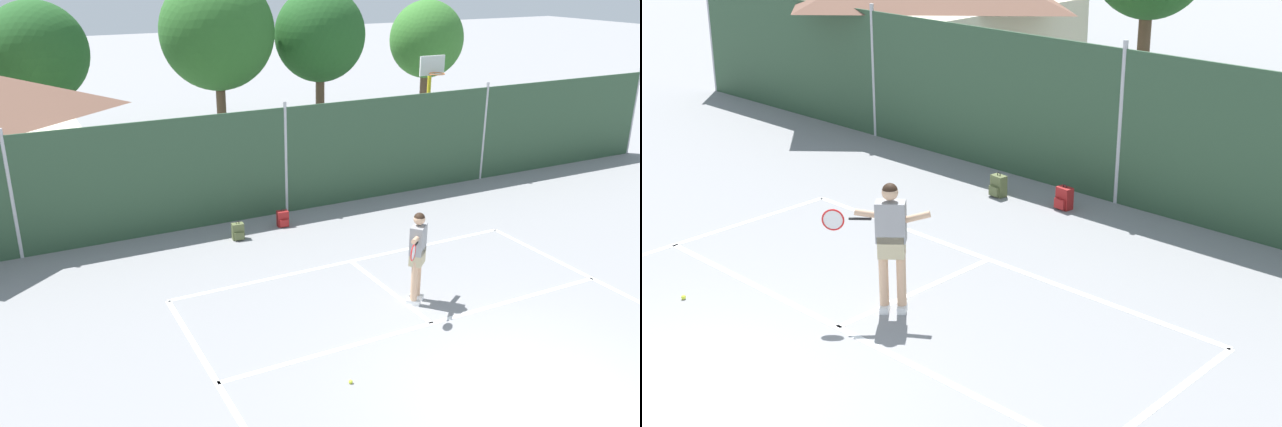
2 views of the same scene
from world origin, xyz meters
TOP-DOWN VIEW (x-y plane):
  - ground_plane at (0.00, 0.00)m, footprint 120.00×120.00m
  - court_markings at (0.00, 0.65)m, footprint 8.30×11.10m
  - chainlink_fence at (0.00, 9.00)m, footprint 26.09×0.09m
  - basketball_hoop at (5.79, 10.84)m, footprint 0.90×0.67m
  - treeline_backdrop at (-2.92, 17.71)m, footprint 26.11×4.55m
  - tennis_player at (0.19, 3.29)m, footprint 1.06×1.05m
  - tennis_ball at (-2.23, 1.53)m, footprint 0.07×0.07m
  - backpack_olive at (-1.80, 7.81)m, footprint 0.30×0.27m
  - backpack_red at (-0.50, 8.10)m, footprint 0.30×0.27m

SIDE VIEW (x-z plane):
  - ground_plane at x=0.00m, z-range 0.00..0.00m
  - court_markings at x=0.00m, z-range 0.00..0.01m
  - tennis_ball at x=-2.23m, z-range 0.00..0.07m
  - backpack_olive at x=-1.80m, z-range -0.04..0.42m
  - backpack_red at x=-0.50m, z-range -0.04..0.42m
  - tennis_player at x=0.19m, z-range 0.18..2.04m
  - chainlink_fence at x=0.00m, z-range -0.07..2.88m
  - basketball_hoop at x=5.79m, z-range 0.54..4.09m
  - treeline_backdrop at x=-2.92m, z-range 0.47..7.17m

